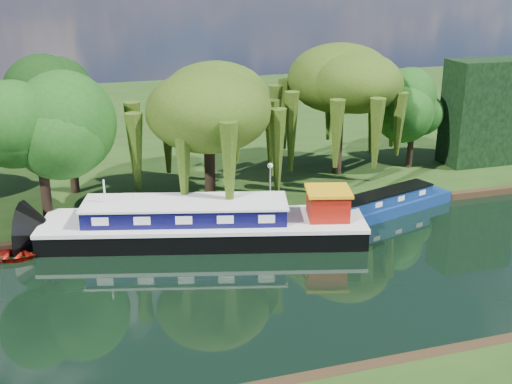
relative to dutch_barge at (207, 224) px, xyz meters
name	(u,v)px	position (x,y,z in m)	size (l,w,h in m)	color
ground	(325,277)	(4.72, -6.40, -0.97)	(120.00, 120.00, 0.00)	black
far_bank	(190,125)	(4.72, 27.60, -0.74)	(120.00, 52.00, 0.45)	black
dutch_barge	(207,224)	(0.00, 0.00, 0.00)	(18.96, 8.77, 3.91)	black
narrowboat	(381,206)	(11.52, 0.56, -0.38)	(11.30, 5.20, 1.64)	navy
red_dinghy	(10,259)	(-10.83, 0.59, -0.97)	(2.08, 2.91, 0.60)	maroon
willow_left	(208,109)	(1.45, 5.12, 5.62)	(7.05, 7.05, 8.45)	black
willow_right	(340,90)	(11.85, 8.30, 5.68)	(6.98, 6.98, 8.50)	black
tree_far_left	(38,127)	(-8.71, 4.16, 5.38)	(5.35, 5.35, 8.62)	black
tree_far_mid	(67,107)	(-6.96, 9.63, 5.36)	(5.21, 5.21, 8.52)	black
tree_far_right	(413,109)	(17.82, 8.08, 3.99)	(3.99, 3.99, 6.53)	black
conifer_hedge	(484,112)	(23.72, 7.60, 3.48)	(6.00, 3.00, 8.00)	black
lamppost	(270,172)	(5.22, 4.10, 1.45)	(0.36, 0.36, 2.56)	silver
mooring_posts	(265,205)	(4.22, 2.00, -0.02)	(19.16, 0.16, 1.00)	silver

